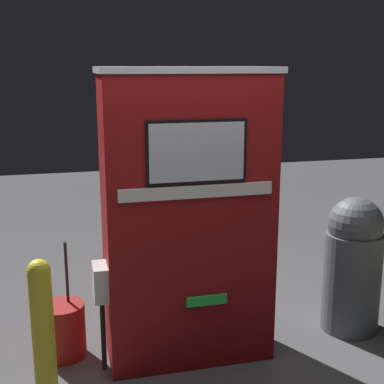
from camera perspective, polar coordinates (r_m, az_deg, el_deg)
name	(u,v)px	position (r m, az deg, el deg)	size (l,w,h in m)	color
ground_plane	(196,370)	(3.71, 0.46, -18.46)	(14.00, 14.00, 0.00)	#4C4C4F
gas_pump	(187,218)	(3.51, -0.49, -2.83)	(1.19, 0.49, 1.95)	maroon
safety_bollard	(43,332)	(3.23, -15.60, -14.23)	(0.13, 0.13, 0.92)	yellow
trash_bin	(353,263)	(4.18, 16.78, -7.29)	(0.42, 0.42, 1.03)	#51565B
squeegee_bucket	(63,330)	(3.88, -13.59, -14.10)	(0.31, 0.31, 0.84)	maroon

